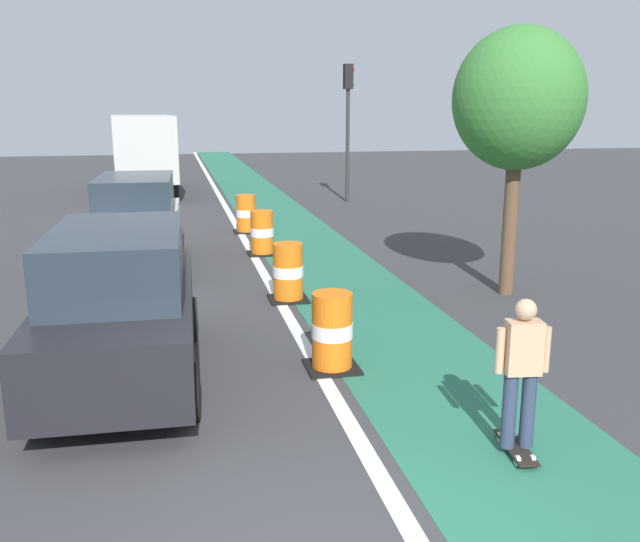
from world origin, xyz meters
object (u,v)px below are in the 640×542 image
at_px(parked_suv_second, 137,220).
at_px(traffic_barrel_front, 332,332).
at_px(traffic_light_corner, 348,108).
at_px(street_tree_sidewalk, 518,101).
at_px(skateboarder_on_lane, 521,372).
at_px(delivery_truck_down_block, 142,149).
at_px(traffic_barrel_far, 246,214).
at_px(traffic_barrel_back, 262,233).
at_px(parked_suv_nearest, 121,304).
at_px(traffic_barrel_mid, 288,273).

height_order(parked_suv_second, traffic_barrel_front, parked_suv_second).
relative_size(traffic_light_corner, street_tree_sidewalk, 1.02).
bearing_deg(skateboarder_on_lane, delivery_truck_down_block, 100.91).
height_order(skateboarder_on_lane, traffic_barrel_far, skateboarder_on_lane).
relative_size(traffic_barrel_back, delivery_truck_down_block, 0.14).
bearing_deg(parked_suv_nearest, parked_suv_second, 90.74).
xyz_separation_m(traffic_barrel_back, traffic_barrel_far, (-0.05, 3.14, 0.00)).
relative_size(parked_suv_nearest, street_tree_sidewalk, 0.93).
relative_size(parked_suv_nearest, delivery_truck_down_block, 0.60).
relative_size(traffic_barrel_front, delivery_truck_down_block, 0.14).
height_order(traffic_barrel_back, traffic_barrel_far, same).
height_order(traffic_barrel_back, traffic_light_corner, traffic_light_corner).
relative_size(parked_suv_nearest, traffic_barrel_far, 4.26).
bearing_deg(skateboarder_on_lane, traffic_barrel_back, 97.07).
distance_m(traffic_barrel_front, traffic_light_corner, 17.56).
xyz_separation_m(traffic_barrel_back, delivery_truck_down_block, (-3.24, 13.09, 1.31)).
relative_size(traffic_barrel_far, street_tree_sidewalk, 0.22).
bearing_deg(traffic_barrel_front, skateboarder_on_lane, -63.80).
bearing_deg(traffic_barrel_back, traffic_barrel_far, 90.96).
xyz_separation_m(delivery_truck_down_block, street_tree_sidewalk, (7.42, -17.73, 1.82)).
bearing_deg(skateboarder_on_lane, traffic_barrel_far, 95.68).
xyz_separation_m(parked_suv_second, traffic_barrel_front, (2.89, -7.23, -0.50)).
bearing_deg(traffic_light_corner, traffic_barrel_front, -105.11).
distance_m(parked_suv_nearest, traffic_barrel_back, 8.06).
bearing_deg(street_tree_sidewalk, parked_suv_second, 149.95).
relative_size(traffic_barrel_front, traffic_barrel_back, 1.00).
height_order(traffic_barrel_front, street_tree_sidewalk, street_tree_sidewalk).
bearing_deg(traffic_barrel_far, parked_suv_nearest, -104.66).
bearing_deg(traffic_barrel_front, parked_suv_nearest, 175.10).
bearing_deg(traffic_barrel_front, traffic_barrel_back, 89.66).
height_order(traffic_light_corner, street_tree_sidewalk, traffic_light_corner).
bearing_deg(traffic_barrel_mid, traffic_barrel_back, 89.18).
distance_m(parked_suv_second, traffic_barrel_far, 4.69).
relative_size(skateboarder_on_lane, traffic_barrel_far, 1.55).
distance_m(parked_suv_nearest, delivery_truck_down_block, 20.63).
bearing_deg(parked_suv_nearest, skateboarder_on_lane, -35.73).
bearing_deg(traffic_barrel_front, traffic_barrel_mid, 90.23).
bearing_deg(traffic_light_corner, traffic_barrel_back, -116.53).
relative_size(traffic_barrel_mid, traffic_barrel_far, 1.00).
bearing_deg(traffic_barrel_front, parked_suv_second, 111.75).
distance_m(parked_suv_nearest, street_tree_sidewalk, 8.03).
xyz_separation_m(parked_suv_nearest, traffic_barrel_back, (2.84, 7.52, -0.50)).
distance_m(traffic_barrel_far, traffic_light_corner, 7.94).
bearing_deg(street_tree_sidewalk, traffic_barrel_back, 131.97).
height_order(parked_suv_nearest, traffic_light_corner, traffic_light_corner).
height_order(parked_suv_nearest, parked_suv_second, same).
bearing_deg(delivery_truck_down_block, street_tree_sidewalk, -67.30).
bearing_deg(traffic_barrel_back, traffic_barrel_mid, -90.82).
relative_size(parked_suv_second, traffic_barrel_mid, 4.27).
bearing_deg(traffic_barrel_mid, skateboarder_on_lane, -77.78).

